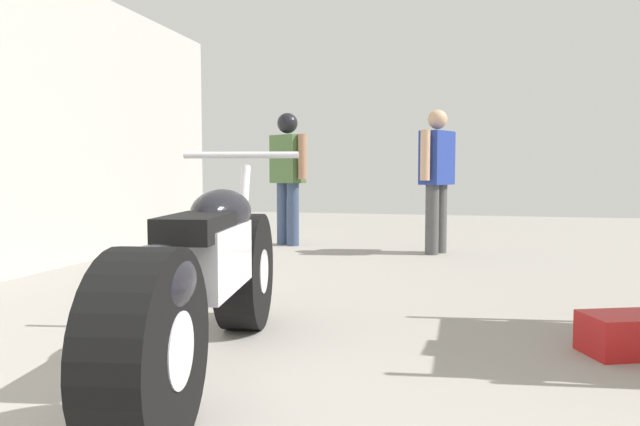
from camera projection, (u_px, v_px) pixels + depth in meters
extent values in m
plane|color=gray|center=(327.00, 301.00, 4.19)|extent=(17.62, 17.62, 0.00)
cylinder|color=black|center=(245.00, 271.00, 3.45)|extent=(0.33, 0.71, 0.68)
cylinder|color=silver|center=(245.00, 271.00, 3.45)|extent=(0.27, 0.29, 0.26)
cylinder|color=black|center=(147.00, 350.00, 1.92)|extent=(0.33, 0.71, 0.68)
cylinder|color=silver|center=(147.00, 350.00, 1.92)|extent=(0.27, 0.29, 0.26)
cube|color=silver|center=(209.00, 258.00, 2.67)|extent=(0.36, 0.71, 0.30)
ellipsoid|color=black|center=(222.00, 213.00, 2.89)|extent=(0.36, 0.59, 0.23)
cube|color=black|center=(197.00, 227.00, 2.47)|extent=(0.31, 0.54, 0.11)
ellipsoid|color=black|center=(152.00, 283.00, 1.96)|extent=(0.35, 0.50, 0.25)
cylinder|color=silver|center=(243.00, 218.00, 3.39)|extent=(0.09, 0.27, 0.62)
cylinder|color=silver|center=(241.00, 155.00, 3.32)|extent=(0.66, 0.14, 0.04)
cylinder|color=silver|center=(154.00, 340.00, 2.39)|extent=(0.19, 0.59, 0.10)
cylinder|color=#4C4C4C|center=(440.00, 219.00, 6.69)|extent=(0.20, 0.20, 0.78)
cylinder|color=#4C4C4C|center=(432.00, 220.00, 6.54)|extent=(0.20, 0.20, 0.78)
cube|color=navy|center=(437.00, 158.00, 6.57)|extent=(0.40, 0.49, 0.60)
cylinder|color=tan|center=(448.00, 156.00, 6.78)|extent=(0.14, 0.14, 0.55)
cylinder|color=tan|center=(425.00, 155.00, 6.36)|extent=(0.14, 0.14, 0.55)
sphere|color=tan|center=(438.00, 119.00, 6.54)|extent=(0.22, 0.22, 0.22)
cylinder|color=#384766|center=(293.00, 214.00, 7.33)|extent=(0.21, 0.21, 0.78)
cylinder|color=#384766|center=(283.00, 214.00, 7.47)|extent=(0.21, 0.21, 0.78)
cube|color=#476638|center=(288.00, 159.00, 7.35)|extent=(0.49, 0.43, 0.60)
cylinder|color=#9E7051|center=(302.00, 157.00, 7.16)|extent=(0.15, 0.15, 0.55)
cylinder|color=#9E7051|center=(274.00, 157.00, 7.54)|extent=(0.15, 0.15, 0.55)
sphere|color=black|center=(287.00, 125.00, 7.32)|extent=(0.22, 0.22, 0.22)
sphere|color=black|center=(287.00, 123.00, 7.32)|extent=(0.26, 0.26, 0.26)
cube|color=#B21919|center=(625.00, 335.00, 2.96)|extent=(0.47, 0.40, 0.21)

